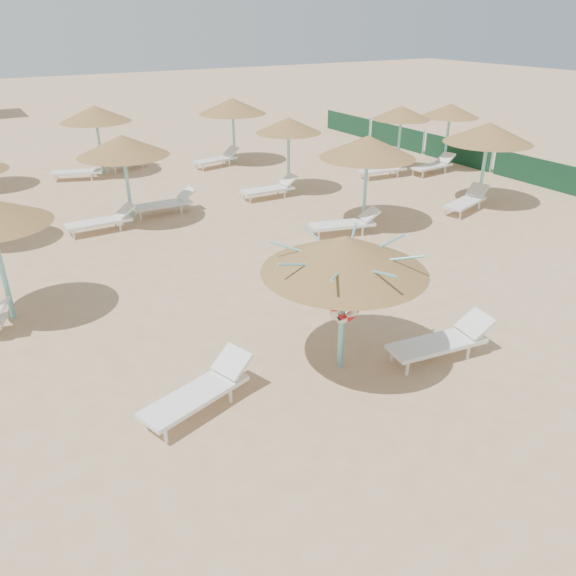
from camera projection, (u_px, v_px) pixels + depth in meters
ground at (311, 363)px, 10.46m from camera, size 120.00×120.00×0.00m
main_palapa at (345, 255)px, 9.41m from camera, size 2.87×2.87×2.57m
lounger_main_a at (201, 390)px, 9.13m from camera, size 2.11×1.19×0.73m
lounger_main_b at (443, 341)px, 10.52m from camera, size 2.11×0.88×0.74m
palapa_field at (205, 131)px, 19.07m from camera, size 23.57×16.05×2.72m
windbreak_fence at (458, 152)px, 24.37m from camera, size 0.08×19.84×1.10m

